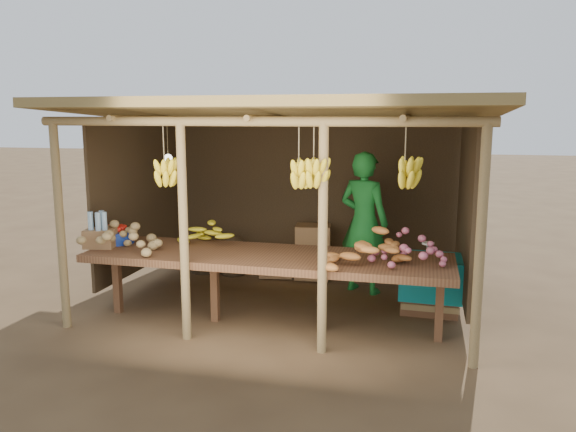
# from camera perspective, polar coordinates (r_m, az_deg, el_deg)

# --- Properties ---
(ground) EXTENTS (60.00, 60.00, 0.00)m
(ground) POSITION_cam_1_polar(r_m,az_deg,el_deg) (7.10, 0.00, -8.37)
(ground) COLOR brown
(ground) RESTS_ON ground
(stall_structure) EXTENTS (4.70, 3.50, 2.43)m
(stall_structure) POSITION_cam_1_polar(r_m,az_deg,el_deg) (6.68, 0.20, 7.28)
(stall_structure) COLOR olive
(stall_structure) RESTS_ON ground
(counter) EXTENTS (3.90, 1.05, 0.80)m
(counter) POSITION_cam_1_polar(r_m,az_deg,el_deg) (6.01, -2.16, -4.45)
(counter) COLOR brown
(counter) RESTS_ON ground
(potato_heap) EXTENTS (1.11, 0.84, 0.37)m
(potato_heap) POSITION_cam_1_polar(r_m,az_deg,el_deg) (6.45, -16.79, -1.66)
(potato_heap) COLOR #9B8150
(potato_heap) RESTS_ON counter
(sweet_potato_heap) EXTENTS (1.06, 0.69, 0.36)m
(sweet_potato_heap) POSITION_cam_1_polar(r_m,az_deg,el_deg) (5.52, 8.95, -3.30)
(sweet_potato_heap) COLOR #B26B2D
(sweet_potato_heap) RESTS_ON counter
(onion_heap) EXTENTS (0.92, 0.75, 0.36)m
(onion_heap) POSITION_cam_1_polar(r_m,az_deg,el_deg) (5.63, 12.23, -3.16)
(onion_heap) COLOR #B8596F
(onion_heap) RESTS_ON counter
(banana_pile) EXTENTS (0.72, 0.52, 0.35)m
(banana_pile) POSITION_cam_1_polar(r_m,az_deg,el_deg) (6.51, -7.79, -1.29)
(banana_pile) COLOR yellow
(banana_pile) RESTS_ON counter
(tomato_basin) EXTENTS (0.40, 0.40, 0.21)m
(tomato_basin) POSITION_cam_1_polar(r_m,az_deg,el_deg) (6.79, -17.04, -1.93)
(tomato_basin) COLOR navy
(tomato_basin) RESTS_ON counter
(bottle_box) EXTENTS (0.37, 0.32, 0.41)m
(bottle_box) POSITION_cam_1_polar(r_m,az_deg,el_deg) (6.61, -18.54, -1.70)
(bottle_box) COLOR olive
(bottle_box) RESTS_ON counter
(vendor) EXTENTS (0.78, 0.65, 1.82)m
(vendor) POSITION_cam_1_polar(r_m,az_deg,el_deg) (7.24, 7.71, -0.67)
(vendor) COLOR #1B792B
(vendor) RESTS_ON ground
(tarp_crate) EXTENTS (0.73, 0.64, 0.85)m
(tarp_crate) POSITION_cam_1_polar(r_m,az_deg,el_deg) (6.77, 14.27, -6.53)
(tarp_crate) COLOR brown
(tarp_crate) RESTS_ON ground
(carton_stack) EXTENTS (1.03, 0.43, 0.75)m
(carton_stack) POSITION_cam_1_polar(r_m,az_deg,el_deg) (7.87, 1.32, -4.02)
(carton_stack) COLOR olive
(carton_stack) RESTS_ON ground
(burlap_sacks) EXTENTS (0.95, 0.50, 0.67)m
(burlap_sacks) POSITION_cam_1_polar(r_m,az_deg,el_deg) (8.21, -7.07, -3.80)
(burlap_sacks) COLOR #43331F
(burlap_sacks) RESTS_ON ground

